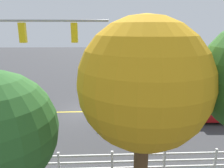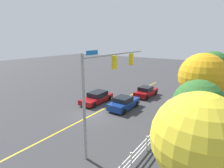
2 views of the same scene
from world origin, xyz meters
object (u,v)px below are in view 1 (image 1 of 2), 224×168
Objects in this scene: car_1 at (211,112)px; car_2 at (129,112)px; car_0 at (123,95)px; tree_4 at (144,85)px.

car_2 is (5.85, -0.15, 0.03)m from car_1.
car_2 reaches higher than car_1.
car_0 is 1.10× the size of car_2.
car_2 is at bearing -94.44° from tree_4.
tree_4 is (6.47, 7.81, 4.14)m from car_1.
car_0 is at bearing 92.21° from car_2.
car_0 is at bearing -92.52° from tree_4.
car_0 is 12.57m from tree_4.
car_1 reaches higher than car_0.
car_2 is at bearing 90.45° from car_0.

